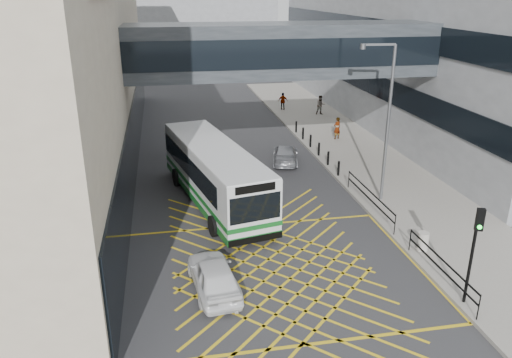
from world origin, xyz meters
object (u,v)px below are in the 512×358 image
car_white (214,275)px  litter_bin (423,241)px  pedestrian_c (283,101)px  traffic_light (475,243)px  pedestrian_b (321,105)px  bus (214,172)px  pedestrian_a (337,128)px  car_silver (285,154)px  car_dark (237,165)px  street_lamp (385,115)px

car_white → litter_bin: bearing=-178.5°
litter_bin → pedestrian_c: (0.36, 27.59, 0.38)m
traffic_light → pedestrian_b: size_ratio=2.22×
bus → pedestrian_a: (10.39, 9.94, -0.71)m
car_silver → bus: bearing=60.7°
car_white → car_dark: bearing=-108.7°
bus → car_silver: 7.89m
bus → street_lamp: (8.70, -1.61, 3.13)m
car_dark → car_silver: bearing=-152.1°
traffic_light → bus: bearing=144.4°
car_silver → pedestrian_b: bearing=-103.5°
bus → traffic_light: traffic_light is taller
car_dark → litter_bin: 12.69m
car_silver → litter_bin: car_silver is taller
bus → pedestrian_a: size_ratio=6.99×
pedestrian_a → bus: bearing=22.2°
car_dark → pedestrian_c: bearing=-115.2°
car_silver → litter_bin: (2.98, -12.98, -0.04)m
car_white → pedestrian_c: (9.61, 28.81, 0.28)m
car_white → car_silver: bearing=-119.9°
pedestrian_a → car_silver: bearing=18.4°
street_lamp → pedestrian_c: size_ratio=5.16×
litter_bin → pedestrian_a: size_ratio=0.50×
car_dark → pedestrian_b: size_ratio=2.78×
street_lamp → car_silver: bearing=118.8°
pedestrian_a → pedestrian_b: bearing=-120.0°
traffic_light → street_lamp: street_lamp is taller
street_lamp → pedestrian_b: 19.95m
bus → car_dark: 4.12m
bus → car_dark: size_ratio=2.44×
car_white → traffic_light: 9.43m
bus → pedestrian_c: bearing=54.8°
car_dark → traffic_light: bearing=109.6°
pedestrian_c → pedestrian_a: bearing=119.9°
car_silver → street_lamp: size_ratio=0.48×
car_dark → litter_bin: size_ratio=5.78×
car_dark → traffic_light: (6.10, -14.85, 1.89)m
bus → car_white: bearing=-108.4°
street_lamp → litter_bin: street_lamp is taller
bus → litter_bin: bearing=-53.3°
street_lamp → pedestrian_a: size_ratio=4.92×
pedestrian_c → car_dark: bearing=88.1°
street_lamp → pedestrian_c: 22.26m
car_white → traffic_light: size_ratio=1.12×
bus → car_silver: bearing=34.8°
car_silver → pedestrian_a: (5.06, 4.23, 0.38)m
car_silver → pedestrian_c: size_ratio=2.50×
bus → pedestrian_c: size_ratio=7.34×
street_lamp → car_dark: bearing=147.2°
litter_bin → car_dark: bearing=121.0°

